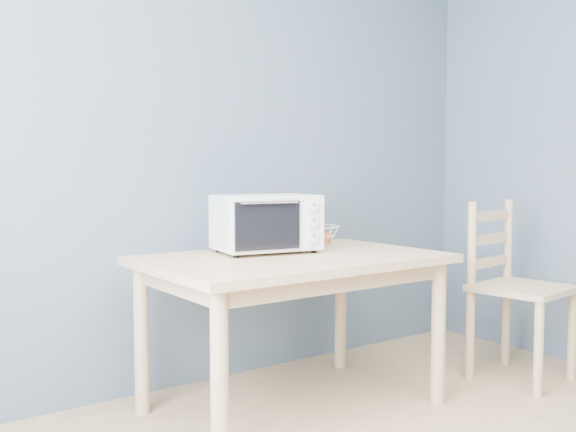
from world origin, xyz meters
TOP-DOWN VIEW (x-y plane):
  - dining_table at (0.19, 1.63)m, footprint 1.40×0.90m
  - toaster_oven at (0.12, 1.80)m, footprint 0.53×0.41m
  - fruit_basket at (0.55, 1.89)m, footprint 0.25×0.25m
  - dining_chair at (1.46, 1.29)m, footprint 0.51×0.51m

SIDE VIEW (x-z plane):
  - dining_chair at x=1.46m, z-range -0.01..0.98m
  - dining_table at x=0.19m, z-range 0.27..1.02m
  - fruit_basket at x=0.55m, z-range 0.75..0.87m
  - toaster_oven at x=0.12m, z-range 0.76..1.04m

